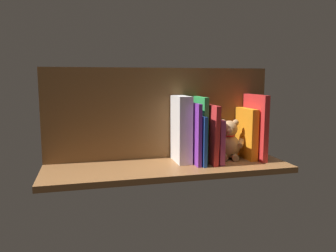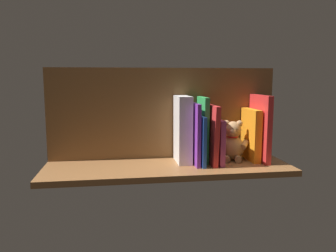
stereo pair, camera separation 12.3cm
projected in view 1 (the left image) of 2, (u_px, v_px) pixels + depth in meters
The scene contains 11 objects.
ground_plane at pixel (168, 168), 125.48cm from camera, with size 92.19×29.32×2.20cm, color brown.
shelf_back_panel at pixel (161, 113), 134.62cm from camera, with size 92.19×1.50×36.68cm, color brown.
book_0 at pixel (255, 127), 134.79cm from camera, with size 2.11×17.72×26.05cm, color red.
book_1 at pixel (246, 133), 135.77cm from camera, with size 2.87×14.95×20.43cm, color orange.
teddy_bear at pixel (229, 141), 134.77cm from camera, with size 12.46×12.05×16.06cm.
book_2 at pixel (214, 140), 131.04cm from camera, with size 1.95×17.89×17.01cm, color #B23F72.
book_3 at pixel (209, 133), 129.72cm from camera, with size 1.83×18.57×22.44cm, color red.
book_4 at pixel (201, 129), 131.47cm from camera, with size 1.77×13.29×25.32cm, color green.
book_5 at pixel (197, 138), 128.83cm from camera, with size 1.36×18.68×18.62cm, color blue.
book_6 at pixel (192, 133), 128.32cm from camera, with size 1.38×18.06×23.31cm, color purple.
dictionary_thick_white at pixel (181, 129), 129.25cm from camera, with size 5.20×13.59×25.78cm, color white.
Camera 1 is at (29.88, 118.22, 32.47)cm, focal length 35.45 mm.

